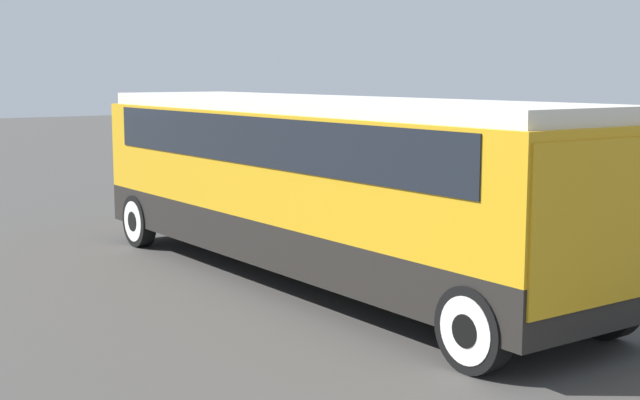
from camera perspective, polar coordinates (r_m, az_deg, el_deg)
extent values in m
plane|color=#423F3D|center=(14.92, 0.00, -5.23)|extent=(120.00, 120.00, 0.00)
cube|color=black|center=(14.76, 0.00, -2.21)|extent=(11.19, 2.60, 0.72)
cube|color=gold|center=(14.59, 0.00, 2.42)|extent=(11.19, 2.60, 1.68)
cube|color=black|center=(14.56, 0.00, 4.03)|extent=(9.85, 2.64, 0.75)
cube|color=silver|center=(14.53, 0.00, 6.14)|extent=(10.97, 2.39, 0.22)
cube|color=gold|center=(10.68, 17.09, -1.31)|extent=(0.36, 2.49, 1.92)
cylinder|color=black|center=(10.51, 9.81, -8.14)|extent=(1.04, 0.28, 1.04)
cylinder|color=silver|center=(10.51, 9.81, -8.14)|extent=(0.81, 0.30, 0.81)
cylinder|color=black|center=(10.51, 9.81, -8.14)|extent=(0.39, 0.32, 0.39)
cylinder|color=black|center=(12.26, 17.76, -6.07)|extent=(1.04, 0.28, 1.04)
cylinder|color=silver|center=(12.26, 17.76, -6.07)|extent=(0.81, 0.30, 0.81)
cylinder|color=black|center=(12.26, 17.76, -6.07)|extent=(0.39, 0.32, 0.39)
cylinder|color=black|center=(18.21, -11.49, -1.31)|extent=(1.04, 0.28, 1.04)
cylinder|color=silver|center=(18.21, -11.49, -1.31)|extent=(0.81, 0.30, 0.81)
cylinder|color=black|center=(18.21, -11.49, -1.31)|extent=(0.39, 0.32, 0.39)
cylinder|color=black|center=(19.27, -5.01, -0.67)|extent=(1.04, 0.28, 1.04)
cylinder|color=silver|center=(19.27, -5.01, -0.67)|extent=(0.81, 0.30, 0.81)
cylinder|color=black|center=(19.27, -5.01, -0.67)|extent=(0.39, 0.32, 0.39)
cube|color=black|center=(20.07, 14.81, -0.56)|extent=(4.26, 1.76, 0.58)
cube|color=black|center=(20.10, 14.50, 1.08)|extent=(2.22, 1.59, 0.54)
cylinder|color=black|center=(18.44, 17.26, -2.08)|extent=(0.61, 0.22, 0.61)
cylinder|color=black|center=(18.44, 17.26, -2.08)|extent=(0.23, 0.26, 0.23)
cylinder|color=black|center=(20.66, 9.75, -0.77)|extent=(0.61, 0.22, 0.61)
cylinder|color=black|center=(20.66, 9.75, -0.77)|extent=(0.23, 0.26, 0.23)
cylinder|color=black|center=(21.80, 12.70, -0.39)|extent=(0.61, 0.22, 0.61)
cylinder|color=black|center=(21.80, 12.70, -0.39)|extent=(0.23, 0.26, 0.23)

